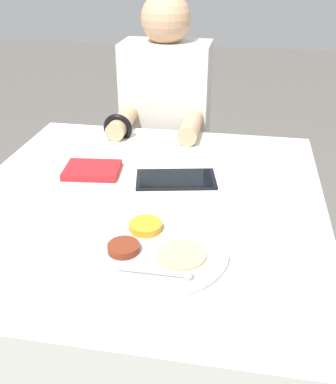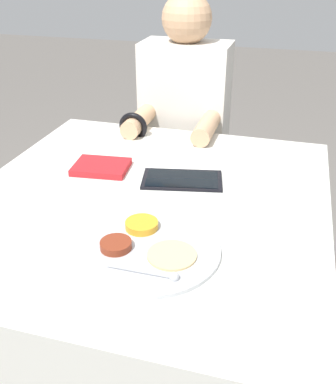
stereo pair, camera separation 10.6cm
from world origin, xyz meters
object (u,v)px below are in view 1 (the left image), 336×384
Objects in this scene: tablet_device at (176,179)px; thali_tray at (156,249)px; person_diner at (166,147)px; red_notebook at (92,171)px.

thali_tray is at bearing -88.26° from tablet_device.
person_diner is at bearing 98.91° from thali_tray.
red_notebook is 0.70× the size of tablet_device.
red_notebook is (-0.28, 0.37, 0.00)m from thali_tray.
tablet_device is at bearing -76.67° from person_diner.
thali_tray is 1.27× the size of tablet_device.
red_notebook reaches higher than tablet_device.
tablet_device is (0.27, -0.00, -0.00)m from red_notebook.
tablet_device is at bearing -1.05° from red_notebook.
thali_tray is at bearing -53.15° from red_notebook.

